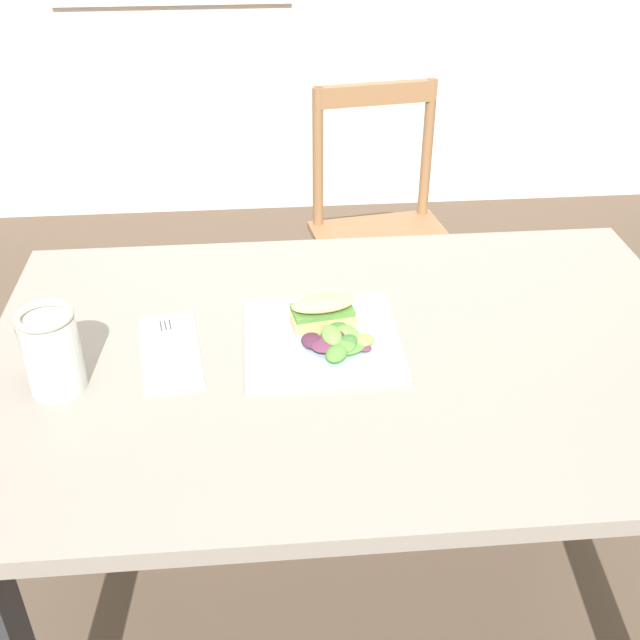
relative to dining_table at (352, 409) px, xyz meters
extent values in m
plane|color=brown|center=(0.11, 0.00, -0.61)|extent=(8.75, 8.75, 0.00)
cube|color=gray|center=(0.00, 0.00, 0.11)|extent=(1.25, 0.82, 0.03)
cube|color=#2D2D33|center=(-0.56, 0.34, -0.26)|extent=(0.07, 0.07, 0.71)
cube|color=#2D2D33|center=(0.56, 0.34, -0.26)|extent=(0.07, 0.07, 0.71)
cylinder|color=#8E6642|center=(0.08, 0.74, -0.40)|extent=(0.03, 0.03, 0.43)
cylinder|color=#8E6642|center=(0.42, 0.79, -0.40)|extent=(0.03, 0.03, 0.43)
cylinder|color=#8E6642|center=(0.03, 1.08, -0.40)|extent=(0.03, 0.03, 0.43)
cylinder|color=#8E6642|center=(0.37, 1.13, -0.40)|extent=(0.03, 0.03, 0.43)
cube|color=#8E6642|center=(0.23, 0.93, -0.17)|extent=(0.45, 0.45, 0.02)
cylinder|color=#8E6642|center=(0.03, 1.09, 0.05)|extent=(0.03, 0.03, 0.42)
cylinder|color=#8E6642|center=(0.37, 1.14, 0.05)|extent=(0.03, 0.03, 0.42)
cube|color=#8E6642|center=(0.20, 1.11, 0.23)|extent=(0.36, 0.08, 0.06)
cube|color=silver|center=(-0.05, 0.03, 0.13)|extent=(0.27, 0.27, 0.01)
cube|color=#DBB270|center=(-0.05, 0.07, 0.15)|extent=(0.12, 0.07, 0.02)
cube|color=#518438|center=(-0.05, 0.07, 0.17)|extent=(0.11, 0.07, 0.01)
ellipsoid|color=#DBB270|center=(-0.05, 0.07, 0.18)|extent=(0.12, 0.07, 0.02)
ellipsoid|color=#3D7033|center=(-0.04, 0.00, 0.15)|extent=(0.04, 0.06, 0.02)
ellipsoid|color=#602D47|center=(-0.05, -0.01, 0.15)|extent=(0.06, 0.06, 0.02)
ellipsoid|color=#3D7033|center=(-0.03, 0.03, 0.15)|extent=(0.05, 0.05, 0.02)
ellipsoid|color=#84A84C|center=(0.02, 0.00, 0.15)|extent=(0.05, 0.04, 0.02)
ellipsoid|color=#518438|center=(-0.03, -0.04, 0.15)|extent=(0.05, 0.06, 0.02)
ellipsoid|color=#602D47|center=(0.00, -0.01, 0.15)|extent=(0.07, 0.06, 0.01)
ellipsoid|color=#4C2338|center=(-0.07, 0.00, 0.15)|extent=(0.05, 0.05, 0.02)
ellipsoid|color=#518438|center=(0.00, -0.02, 0.15)|extent=(0.06, 0.05, 0.01)
ellipsoid|color=#602D47|center=(-0.05, -0.02, 0.15)|extent=(0.05, 0.05, 0.01)
ellipsoid|color=#6B9E47|center=(-0.05, 0.00, 0.15)|extent=(0.06, 0.06, 0.01)
ellipsoid|color=#518438|center=(-0.02, -0.02, 0.15)|extent=(0.05, 0.05, 0.02)
ellipsoid|color=#4C2338|center=(-0.03, 0.00, 0.16)|extent=(0.05, 0.05, 0.02)
ellipsoid|color=#6B9E47|center=(-0.04, 0.00, 0.16)|extent=(0.04, 0.06, 0.02)
ellipsoid|color=#6B9E47|center=(-0.01, 0.02, 0.15)|extent=(0.06, 0.06, 0.02)
ellipsoid|color=#3D7033|center=(-0.01, -0.01, 0.15)|extent=(0.05, 0.05, 0.02)
ellipsoid|color=#602D47|center=(-0.04, -0.01, 0.16)|extent=(0.04, 0.06, 0.01)
cube|color=silver|center=(-0.31, 0.02, 0.13)|extent=(0.13, 0.24, 0.00)
cube|color=silver|center=(-0.31, 0.00, 0.14)|extent=(0.04, 0.14, 0.00)
cube|color=silver|center=(-0.32, 0.09, 0.14)|extent=(0.03, 0.05, 0.00)
cube|color=#38383D|center=(-0.32, 0.10, 0.14)|extent=(0.01, 0.03, 0.00)
cube|color=#38383D|center=(-0.32, 0.09, 0.14)|extent=(0.01, 0.03, 0.00)
cube|color=#38383D|center=(-0.33, 0.09, 0.14)|extent=(0.01, 0.03, 0.00)
cylinder|color=#C67528|center=(-0.48, -0.06, 0.18)|extent=(0.08, 0.08, 0.10)
cylinder|color=silver|center=(-0.48, -0.06, 0.19)|extent=(0.09, 0.09, 0.13)
torus|color=#B7B29E|center=(-0.48, -0.06, 0.26)|extent=(0.09, 0.09, 0.01)
camera|label=1|loc=(-0.15, -1.06, 0.89)|focal=43.22mm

